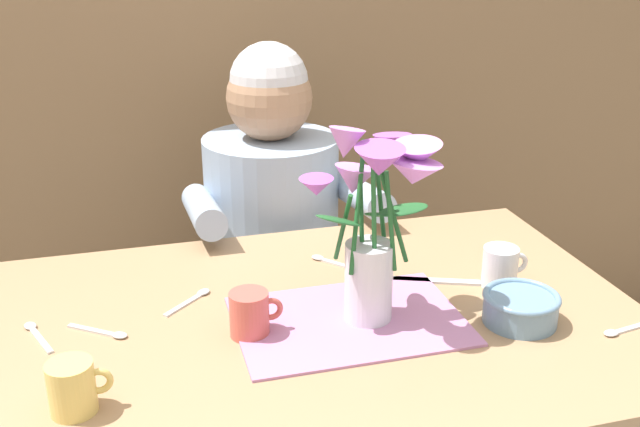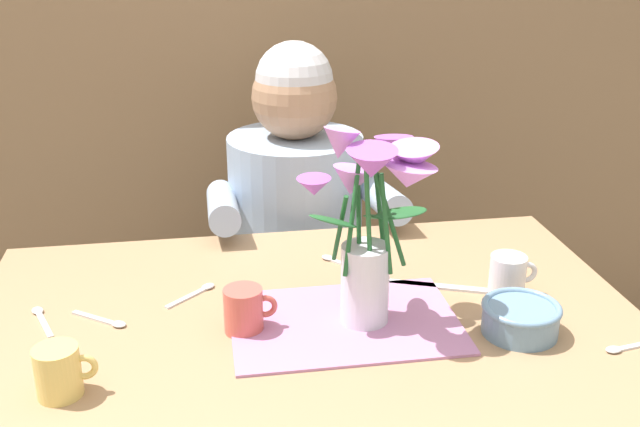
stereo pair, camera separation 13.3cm
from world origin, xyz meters
The scene contains 14 objects.
dining_table centered at (0.00, 0.00, 0.64)m, with size 1.20×0.80×0.74m.
seated_person centered at (0.06, 0.62, 0.56)m, with size 0.45×0.47×1.14m.
striped_placemat centered at (0.06, -0.03, 0.74)m, with size 0.40×0.28×0.01m, color #B275A3.
flower_vase centered at (0.10, -0.03, 0.95)m, with size 0.25×0.20×0.36m.
ceramic_bowl centered at (0.35, -0.11, 0.77)m, with size 0.14×0.14×0.06m.
dinner_knife centered at (0.26, 0.08, 0.74)m, with size 0.19×0.02×0.01m, color silver.
coffee_cup centered at (-0.12, -0.03, 0.78)m, with size 0.09×0.07×0.08m.
tea_cup centered at (-0.40, -0.17, 0.78)m, with size 0.09×0.07×0.08m.
ceramic_mug centered at (0.38, 0.03, 0.78)m, with size 0.09×0.07×0.08m.
spoon_0 centered at (0.09, 0.22, 0.74)m, with size 0.09×0.10×0.01m.
spoon_1 centered at (-0.47, 0.07, 0.74)m, with size 0.06×0.12×0.01m.
spoon_2 centered at (-0.19, 0.13, 0.74)m, with size 0.10×0.09×0.01m.
spoon_3 centered at (-0.35, 0.04, 0.74)m, with size 0.10×0.08×0.01m.
spoon_4 centered at (0.51, -0.19, 0.74)m, with size 0.12×0.04×0.01m.
Camera 2 is at (-0.17, -1.17, 1.41)m, focal length 42.31 mm.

